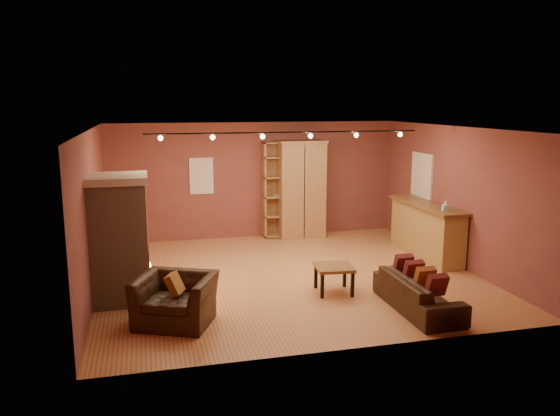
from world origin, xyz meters
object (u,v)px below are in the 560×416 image
object	(u,v)px
bar_counter	(426,230)
loveseat	(418,287)
bookcase	(282,189)
armoire	(301,189)
fireplace	(120,239)
armchair	(175,292)
coffee_table	(334,270)

from	to	relation	value
bar_counter	loveseat	xyz separation A→B (m)	(-1.65, -2.77, -0.20)
bookcase	armoire	size ratio (longest dim) A/B	0.99
fireplace	armchair	distance (m)	1.53
armoire	armchair	world-z (taller)	armoire
fireplace	bar_counter	world-z (taller)	fireplace
bar_counter	loveseat	world-z (taller)	bar_counter
bookcase	armoire	bearing A→B (deg)	-22.01
fireplace	armoire	xyz separation A→B (m)	(4.12, 3.55, 0.13)
fireplace	bookcase	world-z (taller)	bookcase
bookcase	armchair	size ratio (longest dim) A/B	1.77
loveseat	armchair	xyz separation A→B (m)	(-3.79, 0.39, 0.11)
bookcase	armchair	world-z (taller)	bookcase
bookcase	bar_counter	distance (m)	3.64
armoire	fireplace	bearing A→B (deg)	-139.28
loveseat	coffee_table	bearing A→B (deg)	43.60
bar_counter	loveseat	distance (m)	3.23
loveseat	coffee_table	xyz separation A→B (m)	(-1.03, 1.09, 0.03)
armchair	fireplace	bearing A→B (deg)	147.90
armchair	bookcase	bearing A→B (deg)	83.20
fireplace	bookcase	xyz separation A→B (m)	(3.68, 3.73, 0.13)
loveseat	armchair	world-z (taller)	armchair
fireplace	armchair	size ratio (longest dim) A/B	1.61
loveseat	fireplace	bearing A→B (deg)	71.26
armoire	bar_counter	size ratio (longest dim) A/B	0.98
loveseat	coffee_table	distance (m)	1.50
armoire	bar_counter	world-z (taller)	armoire
armchair	bar_counter	bearing A→B (deg)	47.28
armchair	coffee_table	xyz separation A→B (m)	(2.76, 0.70, -0.08)
bookcase	armchair	xyz separation A→B (m)	(-2.88, -4.90, -0.70)
armoire	loveseat	world-z (taller)	armoire
fireplace	bookcase	size ratio (longest dim) A/B	0.91
fireplace	armchair	xyz separation A→B (m)	(0.80, -1.18, -0.57)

